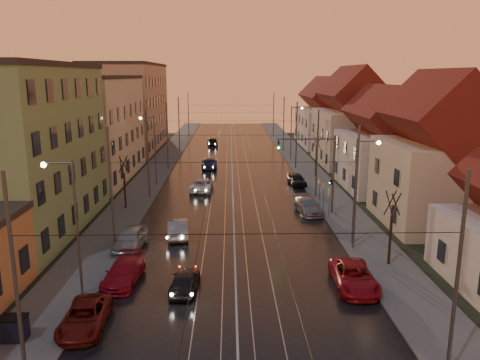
{
  "coord_description": "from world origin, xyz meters",
  "views": [
    {
      "loc": [
        -0.33,
        -22.87,
        12.39
      ],
      "look_at": [
        0.68,
        22.1,
        2.3
      ],
      "focal_mm": 35.0,
      "sensor_mm": 36.0,
      "label": 1
    }
  ],
  "objects": [
    {
      "name": "bare_tree_1",
      "position": [
        10.2,
        6.0,
        2.49
      ],
      "size": [
        1.09,
        1.09,
        5.11
      ],
      "color": "black",
      "rests_on": "ground"
    },
    {
      "name": "house_right_1",
      "position": [
        17.0,
        15.0,
        5.45
      ],
      "size": [
        8.67,
        10.2,
        10.8
      ],
      "color": "#BEB292",
      "rests_on": "ground"
    },
    {
      "name": "parked_right_0",
      "position": [
        7.03,
        2.83,
        0.7
      ],
      "size": [
        2.47,
        5.09,
        1.4
      ],
      "primitive_type": "imported",
      "rotation": [
        0.0,
        0.0,
        -0.03
      ],
      "color": "maroon",
      "rests_on": "ground"
    },
    {
      "name": "catenary_pole_l_1",
      "position": [
        -8.6,
        9.0,
        4.5
      ],
      "size": [
        0.16,
        0.16,
        9.0
      ],
      "primitive_type": "cylinder",
      "color": "#595B60",
      "rests_on": "ground"
    },
    {
      "name": "ground",
      "position": [
        0.0,
        0.0,
        0.0
      ],
      "size": [
        160.0,
        160.0,
        0.0
      ],
      "primitive_type": "plane",
      "color": "black",
      "rests_on": "ground"
    },
    {
      "name": "driving_car_2",
      "position": [
        -3.39,
        26.98,
        0.69
      ],
      "size": [
        2.51,
        5.06,
        1.38
      ],
      "primitive_type": "imported",
      "rotation": [
        0.0,
        0.0,
        3.1
      ],
      "color": "silver",
      "rests_on": "ground"
    },
    {
      "name": "bare_tree_0",
      "position": [
        -10.2,
        20.0,
        2.49
      ],
      "size": [
        1.09,
        1.09,
        5.11
      ],
      "color": "black",
      "rests_on": "ground"
    },
    {
      "name": "sidewalk_right",
      "position": [
        10.0,
        40.0,
        0.07
      ],
      "size": [
        4.0,
        120.0,
        0.15
      ],
      "primitive_type": "cube",
      "color": "#4C4C4C",
      "rests_on": "ground"
    },
    {
      "name": "parked_left_3",
      "position": [
        -7.6,
        9.55,
        0.78
      ],
      "size": [
        2.17,
        4.7,
        1.56
      ],
      "primitive_type": "imported",
      "rotation": [
        0.0,
        0.0,
        -0.07
      ],
      "color": "#9FA0A4",
      "rests_on": "ground"
    },
    {
      "name": "catenary_pole_r_0",
      "position": [
        8.6,
        -6.0,
        4.5
      ],
      "size": [
        0.16,
        0.16,
        9.0
      ],
      "primitive_type": "cylinder",
      "color": "#595B60",
      "rests_on": "ground"
    },
    {
      "name": "tram_rail_2",
      "position": [
        0.77,
        40.0,
        0.06
      ],
      "size": [
        0.06,
        120.0,
        0.03
      ],
      "primitive_type": "cube",
      "color": "gray",
      "rests_on": "road"
    },
    {
      "name": "house_right_4",
      "position": [
        17.0,
        61.0,
        5.05
      ],
      "size": [
        9.18,
        16.32,
        10.0
      ],
      "color": "beige",
      "rests_on": "ground"
    },
    {
      "name": "house_right_3",
      "position": [
        17.0,
        43.0,
        5.8
      ],
      "size": [
        9.18,
        14.28,
        11.5
      ],
      "color": "#BEB292",
      "rests_on": "ground"
    },
    {
      "name": "house_right_2",
      "position": [
        17.0,
        28.0,
        4.64
      ],
      "size": [
        9.18,
        12.24,
        9.2
      ],
      "color": "beige",
      "rests_on": "ground"
    },
    {
      "name": "driving_car_0",
      "position": [
        -2.99,
        2.6,
        0.64
      ],
      "size": [
        1.77,
        3.87,
        1.29
      ],
      "primitive_type": "imported",
      "rotation": [
        0.0,
        0.0,
        3.07
      ],
      "color": "black",
      "rests_on": "ground"
    },
    {
      "name": "sidewalk_left",
      "position": [
        -10.0,
        40.0,
        0.07
      ],
      "size": [
        4.0,
        120.0,
        0.15
      ],
      "primitive_type": "cube",
      "color": "#4C4C4C",
      "rests_on": "ground"
    },
    {
      "name": "driving_car_3",
      "position": [
        -3.08,
        39.5,
        0.73
      ],
      "size": [
        2.21,
        5.12,
        1.47
      ],
      "primitive_type": "imported",
      "rotation": [
        0.0,
        0.0,
        3.17
      ],
      "color": "#151941",
      "rests_on": "ground"
    },
    {
      "name": "road",
      "position": [
        0.0,
        40.0,
        0.02
      ],
      "size": [
        16.0,
        120.0,
        0.04
      ],
      "primitive_type": "cube",
      "color": "black",
      "rests_on": "ground"
    },
    {
      "name": "street_lamp_2",
      "position": [
        -9.1,
        30.0,
        4.89
      ],
      "size": [
        1.75,
        0.32,
        8.0
      ],
      "color": "#595B60",
      "rests_on": "ground"
    },
    {
      "name": "parked_right_2",
      "position": [
        7.38,
        29.41,
        0.69
      ],
      "size": [
        2.08,
        4.19,
        1.37
      ],
      "primitive_type": "imported",
      "rotation": [
        0.0,
        0.0,
        0.12
      ],
      "color": "black",
      "rests_on": "ground"
    },
    {
      "name": "driving_car_1",
      "position": [
        -4.42,
        12.1,
        0.73
      ],
      "size": [
        2.05,
        4.56,
        1.45
      ],
      "primitive_type": "imported",
      "rotation": [
        0.0,
        0.0,
        3.26
      ],
      "color": "gray",
      "rests_on": "ground"
    },
    {
      "name": "parked_left_1",
      "position": [
        -7.6,
        -1.43,
        0.62
      ],
      "size": [
        2.2,
        4.5,
        1.23
      ],
      "primitive_type": "imported",
      "rotation": [
        0.0,
        0.0,
        0.04
      ],
      "color": "#5C120F",
      "rests_on": "ground"
    },
    {
      "name": "apartment_left_3",
      "position": [
        -17.5,
        58.0,
        7.0
      ],
      "size": [
        10.0,
        24.0,
        14.0
      ],
      "primitive_type": "cube",
      "color": "tan",
      "rests_on": "ground"
    },
    {
      "name": "parked_left_2",
      "position": [
        -6.83,
        3.84,
        0.67
      ],
      "size": [
        2.2,
        4.75,
        1.34
      ],
      "primitive_type": "imported",
      "rotation": [
        0.0,
        0.0,
        -0.07
      ],
      "color": "maroon",
      "rests_on": "ground"
    },
    {
      "name": "catenary_pole_r_5",
      "position": [
        8.6,
        72.0,
        4.5
      ],
      "size": [
        0.16,
        0.16,
        9.0
      ],
      "primitive_type": "cylinder",
      "color": "#595B60",
      "rests_on": "ground"
    },
    {
      "name": "apartment_left_1",
      "position": [
        -17.5,
        14.0,
        6.5
      ],
      "size": [
        10.0,
        18.0,
        13.0
      ],
      "primitive_type": "cube",
      "color": "#74945E",
      "rests_on": "ground"
    },
    {
      "name": "tram_rail_3",
      "position": [
        2.2,
        40.0,
        0.06
      ],
      "size": [
        0.06,
        120.0,
        0.03
      ],
      "primitive_type": "cube",
      "color": "gray",
      "rests_on": "road"
    },
    {
      "name": "street_lamp_1",
      "position": [
        9.1,
        10.0,
        4.89
      ],
      "size": [
        1.75,
        0.32,
        8.0
      ],
      "color": "#595B60",
      "rests_on": "ground"
    },
    {
      "name": "driving_car_4",
      "position": [
        -3.39,
        60.57,
        0.76
      ],
      "size": [
        2.14,
        4.59,
        1.52
      ],
      "primitive_type": "imported",
      "rotation": [
        0.0,
        0.0,
        3.22
      ],
      "color": "black",
      "rests_on": "ground"
    },
    {
      "name": "tram_rail_1",
      "position": [
        -0.77,
        40.0,
        0.06
      ],
      "size": [
        0.06,
        120.0,
        0.03
      ],
      "primitive_type": "cube",
      "color": "gray",
      "rests_on": "road"
    },
    {
      "name": "traffic_light_mast",
      "position": [
        7.99,
        18.0,
        4.6
      ],
      "size": [
        5.3,
        0.32,
        7.2
      ],
      "color": "#595B60",
      "rests_on": "ground"
    },
    {
      "name": "catenary_pole_l_5",
      "position": [
        -8.6,
        72.0,
        4.5
      ],
      "size": [
        0.16,
        0.16,
        9.0
      ],
      "primitive_type": "cylinder",
      "color": "#595B60",
      "rests_on": "ground"
    },
    {
      "name": "catenary_pole_l_2",
      "position": [
        -8.6,
        24.0,
        4.5
      ],
      "size": [
        0.16,
        0.16,
        9.0
      ],
      "primitive_type": "cylinder",
      "color": "#595B60",
      "rests_on": "ground"
    },
    {
      "name": "parked_right_1",
      "position": [
        6.92,
        18.36,
        0.68
      ],
      "size": [
        2.39,
        4.85,
        1.36
      ],
      "primitive_type": "imported",
      "rotation": [
        0.0,
        0.0,
        0.11
      ],
      "color": "gray",
      "rests_on": "ground"
    },
    {
      "name": "catenary_pole_l_0",
      "position": [
        -8.6,
        -6.0,
        4.5
      ],
      "size": [
        0.16,
        0.16,
        9.0
      ],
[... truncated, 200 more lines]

